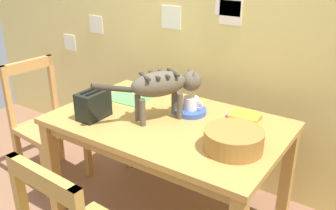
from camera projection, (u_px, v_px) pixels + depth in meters
wall_rear at (220, 18)px, 2.60m from camera, size 5.25×0.11×2.50m
dining_table at (168, 133)px, 2.26m from camera, size 1.39×0.88×0.75m
cat at (164, 85)px, 2.17m from camera, size 0.40×0.59×0.30m
saucer_bowl at (191, 111)px, 2.31m from camera, size 0.20×0.20×0.03m
coffee_mug at (191, 103)px, 2.29m from camera, size 0.13×0.09×0.08m
magazine at (127, 98)px, 2.54m from camera, size 0.31×0.21×0.01m
book_stack at (244, 117)px, 2.20m from camera, size 0.19×0.17×0.05m
wicker_basket at (233, 140)px, 1.88m from camera, size 0.31×0.31×0.11m
toaster at (93, 105)px, 2.22m from camera, size 0.12×0.20×0.18m
wooden_chair_near at (46, 124)px, 2.83m from camera, size 0.46×0.46×0.94m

